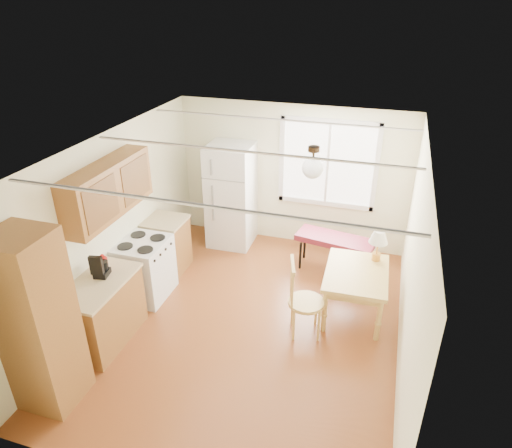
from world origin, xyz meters
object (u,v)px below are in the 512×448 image
at_px(bench, 335,241).
at_px(dining_table, 356,278).
at_px(chair, 299,294).
at_px(refrigerator, 231,196).

height_order(bench, dining_table, dining_table).
bearing_deg(chair, dining_table, 27.32).
xyz_separation_m(refrigerator, dining_table, (2.35, -1.46, -0.32)).
xyz_separation_m(refrigerator, chair, (1.68, -2.10, -0.29)).
relative_size(refrigerator, bench, 1.40).
height_order(bench, chair, chair).
relative_size(refrigerator, dining_table, 1.60).
distance_m(refrigerator, dining_table, 2.79).
bearing_deg(refrigerator, dining_table, -33.16).
bearing_deg(chair, refrigerator, 112.53).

